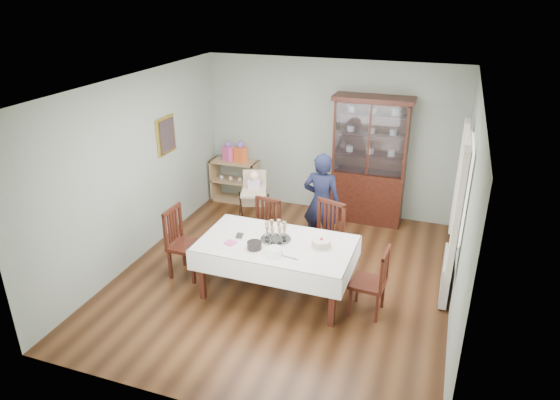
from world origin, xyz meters
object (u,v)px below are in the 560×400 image
at_px(china_cabinet, 369,159).
at_px(chair_far_left, 263,243).
at_px(woman, 321,203).
at_px(chair_end_right, 369,293).
at_px(chair_end_left, 187,256).
at_px(high_chair, 255,211).
at_px(champagne_tray, 276,235).
at_px(dining_table, 277,268).
at_px(gift_bag_orange, 241,153).
at_px(gift_bag_pink, 228,152).
at_px(sideboard, 235,181).
at_px(birthday_cake, 321,244).
at_px(chair_far_right, 323,252).

height_order(china_cabinet, chair_far_left, china_cabinet).
bearing_deg(woman, chair_end_right, 126.26).
height_order(chair_end_left, high_chair, high_chair).
xyz_separation_m(chair_end_right, champagne_tray, (-1.27, 0.09, 0.56)).
xyz_separation_m(dining_table, gift_bag_orange, (-1.64, 2.65, 0.59)).
relative_size(dining_table, gift_bag_orange, 5.13).
bearing_deg(gift_bag_orange, gift_bag_pink, -180.00).
bearing_deg(china_cabinet, high_chair, -143.13).
xyz_separation_m(china_cabinet, sideboard, (-2.50, 0.02, -0.72)).
height_order(dining_table, chair_end_right, chair_end_right).
bearing_deg(chair_far_left, chair_end_left, -133.67).
xyz_separation_m(dining_table, gift_bag_pink, (-1.89, 2.65, 0.58)).
distance_m(sideboard, chair_end_left, 2.68).
bearing_deg(birthday_cake, chair_far_left, 147.68).
bearing_deg(gift_bag_pink, dining_table, -54.44).
bearing_deg(chair_far_left, high_chair, 127.11).
relative_size(chair_end_right, gift_bag_pink, 2.48).
bearing_deg(sideboard, champagne_tray, -56.12).
relative_size(chair_end_left, birthday_cake, 3.59).
xyz_separation_m(china_cabinet, birthday_cake, (-0.14, -2.57, -0.31)).
distance_m(birthday_cake, gift_bag_pink, 3.57).
xyz_separation_m(gift_bag_pink, gift_bag_orange, (0.25, 0.00, 0.01)).
bearing_deg(gift_bag_pink, china_cabinet, -0.03).
distance_m(champagne_tray, gift_bag_pink, 3.19).
bearing_deg(chair_end_left, china_cabinet, -36.28).
height_order(chair_far_right, gift_bag_pink, gift_bag_pink).
xyz_separation_m(champagne_tray, gift_bag_orange, (-1.61, 2.59, 0.14)).
relative_size(chair_far_left, chair_end_right, 1.04).
xyz_separation_m(chair_far_left, gift_bag_orange, (-1.16, 1.91, 0.69)).
distance_m(woman, birthday_cake, 1.34).
bearing_deg(chair_end_left, champagne_tray, -86.34).
xyz_separation_m(woman, gift_bag_pink, (-2.13, 1.28, 0.18)).
distance_m(dining_table, gift_bag_pink, 3.31).
xyz_separation_m(chair_end_left, gift_bag_orange, (-0.29, 2.63, 0.68)).
bearing_deg(chair_far_right, high_chair, 169.32).
xyz_separation_m(woman, high_chair, (-1.12, 0.07, -0.34)).
relative_size(woman, champagne_tray, 3.92).
height_order(chair_end_right, gift_bag_orange, gift_bag_orange).
distance_m(high_chair, birthday_cake, 2.04).
xyz_separation_m(chair_end_right, high_chair, (-2.12, 1.47, 0.17)).
height_order(chair_far_right, chair_end_left, chair_far_right).
bearing_deg(woman, dining_table, 80.97).
relative_size(china_cabinet, chair_end_right, 2.39).
height_order(chair_end_left, gift_bag_pink, gift_bag_pink).
bearing_deg(sideboard, chair_far_right, -40.98).
relative_size(dining_table, champagne_tray, 5.02).
distance_m(sideboard, chair_far_right, 2.95).
relative_size(chair_end_left, chair_end_right, 1.10).
bearing_deg(sideboard, high_chair, -53.84).
distance_m(sideboard, chair_end_right, 4.05).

